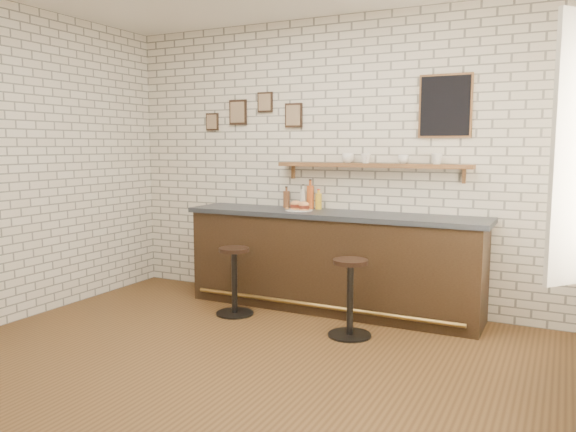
% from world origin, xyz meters
% --- Properties ---
extents(ground, '(5.00, 5.00, 0.00)m').
position_xyz_m(ground, '(0.00, 0.00, 0.00)').
color(ground, brown).
rests_on(ground, ground).
extents(bar_counter, '(3.10, 0.65, 1.01)m').
position_xyz_m(bar_counter, '(0.07, 1.70, 0.51)').
color(bar_counter, '#2F2011').
rests_on(bar_counter, ground).
extents(sandwich_plate, '(0.28, 0.28, 0.01)m').
position_xyz_m(sandwich_plate, '(-0.29, 1.67, 1.02)').
color(sandwich_plate, white).
rests_on(sandwich_plate, bar_counter).
extents(ciabatta_sandwich, '(0.26, 0.19, 0.08)m').
position_xyz_m(ciabatta_sandwich, '(-0.28, 1.67, 1.06)').
color(ciabatta_sandwich, tan).
rests_on(ciabatta_sandwich, sandwich_plate).
extents(potato_chips, '(0.26, 0.18, 0.00)m').
position_xyz_m(potato_chips, '(-0.31, 1.67, 1.02)').
color(potato_chips, '#BF8543').
rests_on(potato_chips, sandwich_plate).
extents(bitters_bottle_brown, '(0.07, 0.07, 0.23)m').
position_xyz_m(bitters_bottle_brown, '(-0.54, 1.89, 1.10)').
color(bitters_bottle_brown, brown).
rests_on(bitters_bottle_brown, bar_counter).
extents(bitters_bottle_white, '(0.07, 0.07, 0.26)m').
position_xyz_m(bitters_bottle_white, '(-0.34, 1.89, 1.11)').
color(bitters_bottle_white, beige).
rests_on(bitters_bottle_white, bar_counter).
extents(bitters_bottle_amber, '(0.08, 0.08, 0.31)m').
position_xyz_m(bitters_bottle_amber, '(-0.26, 1.89, 1.14)').
color(bitters_bottle_amber, '#A7491B').
rests_on(bitters_bottle_amber, bar_counter).
extents(condiment_bottle_yellow, '(0.07, 0.07, 0.21)m').
position_xyz_m(condiment_bottle_yellow, '(-0.16, 1.89, 1.10)').
color(condiment_bottle_yellow, gold).
rests_on(condiment_bottle_yellow, bar_counter).
extents(bar_stool_left, '(0.37, 0.37, 0.67)m').
position_xyz_m(bar_stool_left, '(-0.73, 1.12, 0.36)').
color(bar_stool_left, black).
rests_on(bar_stool_left, ground).
extents(bar_stool_right, '(0.38, 0.38, 0.69)m').
position_xyz_m(bar_stool_right, '(0.52, 1.02, 0.37)').
color(bar_stool_right, black).
rests_on(bar_stool_right, ground).
extents(wall_shelf, '(2.00, 0.18, 0.18)m').
position_xyz_m(wall_shelf, '(0.40, 1.90, 1.48)').
color(wall_shelf, brown).
rests_on(wall_shelf, ground).
extents(shelf_cup_a, '(0.18, 0.18, 0.10)m').
position_xyz_m(shelf_cup_a, '(0.16, 1.90, 1.55)').
color(shelf_cup_a, white).
rests_on(shelf_cup_a, wall_shelf).
extents(shelf_cup_b, '(0.14, 0.14, 0.10)m').
position_xyz_m(shelf_cup_b, '(0.35, 1.90, 1.55)').
color(shelf_cup_b, white).
rests_on(shelf_cup_b, wall_shelf).
extents(shelf_cup_c, '(0.11, 0.11, 0.09)m').
position_xyz_m(shelf_cup_c, '(0.73, 1.90, 1.54)').
color(shelf_cup_c, white).
rests_on(shelf_cup_c, wall_shelf).
extents(shelf_cup_d, '(0.11, 0.11, 0.10)m').
position_xyz_m(shelf_cup_d, '(1.05, 1.90, 1.55)').
color(shelf_cup_d, white).
rests_on(shelf_cup_d, wall_shelf).
extents(back_wall_decor, '(2.96, 0.02, 0.56)m').
position_xyz_m(back_wall_decor, '(0.23, 1.98, 2.05)').
color(back_wall_decor, black).
rests_on(back_wall_decor, ground).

